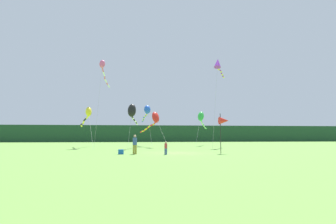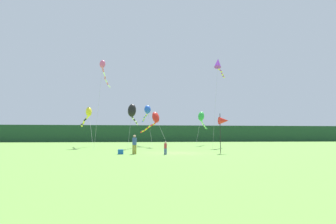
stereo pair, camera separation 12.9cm
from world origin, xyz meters
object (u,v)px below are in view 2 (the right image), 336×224
at_px(kite_yellow, 88,114).
at_px(cooler_box, 121,152).
at_px(person_child, 165,147).
at_px(kite_black, 132,111).
at_px(kite_red, 154,119).
at_px(kite_blue, 147,111).
at_px(person_adult, 134,143).
at_px(kite_rainbow, 104,69).
at_px(banner_flag_pole, 224,121).
at_px(kite_purple, 218,64).
at_px(kite_green, 202,118).

bearing_deg(kite_yellow, cooler_box, -65.37).
xyz_separation_m(person_child, kite_black, (-3.15, 9.58, 3.93)).
height_order(kite_red, kite_yellow, kite_yellow).
bearing_deg(kite_blue, kite_red, -77.36).
distance_m(cooler_box, kite_yellow, 12.99).
distance_m(person_adult, person_child, 2.74).
bearing_deg(kite_yellow, kite_rainbow, 71.52).
bearing_deg(cooler_box, banner_flag_pole, 0.91).
height_order(person_adult, kite_yellow, kite_yellow).
relative_size(person_child, cooler_box, 2.44).
height_order(cooler_box, banner_flag_pole, banner_flag_pole).
bearing_deg(kite_red, kite_black, -126.76).
relative_size(kite_blue, kite_yellow, 0.94).
relative_size(kite_black, kite_purple, 0.44).
distance_m(banner_flag_pole, kite_blue, 17.83).
distance_m(kite_blue, kite_rainbow, 8.91).
relative_size(person_child, kite_rainbow, 0.09).
bearing_deg(banner_flag_pole, kite_yellow, 142.52).
relative_size(kite_green, kite_black, 1.60).
bearing_deg(person_child, kite_purple, 56.02).
height_order(banner_flag_pole, kite_rainbow, kite_rainbow).
bearing_deg(kite_purple, kite_green, 105.50).
bearing_deg(kite_blue, cooler_box, -99.14).
distance_m(kite_rainbow, kite_black, 10.35).
distance_m(kite_green, kite_black, 13.60).
distance_m(person_child, kite_green, 19.89).
distance_m(kite_green, kite_purple, 8.95).
height_order(person_child, kite_blue, kite_blue).
relative_size(person_adult, kite_green, 0.19).
bearing_deg(kite_green, kite_rainbow, -172.21).
bearing_deg(kite_purple, banner_flag_pole, -105.73).
distance_m(person_adult, kite_rainbow, 19.10).
xyz_separation_m(banner_flag_pole, kite_black, (-8.61, 8.52, 1.61)).
bearing_deg(kite_red, kite_purple, -1.95).
bearing_deg(kite_red, kite_yellow, -170.95).
relative_size(kite_red, kite_black, 1.72).
distance_m(person_child, kite_rainbow, 20.69).
distance_m(banner_flag_pole, kite_red, 13.69).
bearing_deg(kite_green, kite_purple, -74.50).
height_order(person_child, kite_red, kite_red).
xyz_separation_m(person_adult, kite_blue, (1.48, 16.68, 4.52)).
bearing_deg(kite_rainbow, kite_purple, -9.57).
height_order(kite_yellow, kite_green, kite_green).
relative_size(person_adult, person_child, 1.52).
height_order(cooler_box, kite_red, kite_red).
xyz_separation_m(kite_yellow, kite_green, (16.44, 5.93, 0.02)).
relative_size(person_adult, banner_flag_pole, 0.46).
distance_m(cooler_box, kite_black, 9.71).
xyz_separation_m(kite_blue, kite_green, (8.66, 0.58, -1.01)).
height_order(person_adult, cooler_box, person_adult).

